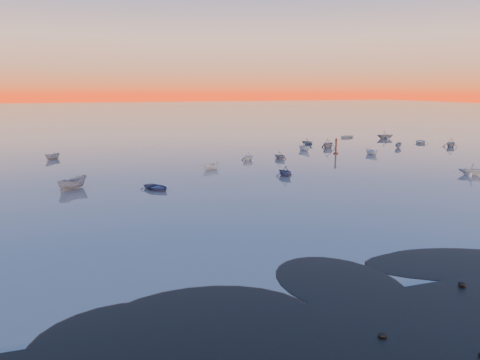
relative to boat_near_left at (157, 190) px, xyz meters
name	(u,v)px	position (x,y,z in m)	size (l,w,h in m)	color
ground	(141,136)	(6.89, 68.64, 0.00)	(600.00, 600.00, 0.00)	#645853
mud_lobes	(342,282)	(6.89, -32.36, 0.01)	(140.00, 6.00, 0.07)	black
moored_fleet	(177,162)	(6.89, 21.64, 0.00)	(124.00, 58.00, 1.20)	silver
boat_near_left	(157,190)	(0.00, 0.00, 0.00)	(4.16, 1.73, 1.04)	#39436E
boat_near_center	(73,189)	(-9.91, 3.82, 0.00)	(4.32, 1.83, 1.50)	slate
boat_near_right	(285,176)	(19.02, 3.28, 0.00)	(3.29, 1.48, 1.15)	#39436E
channel_marker	(336,147)	(37.92, 21.23, 1.27)	(0.90, 0.90, 3.21)	#47190F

